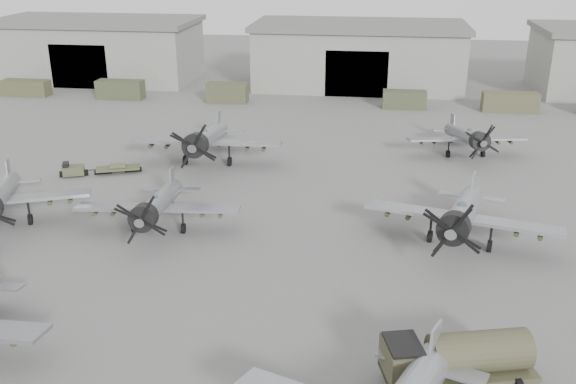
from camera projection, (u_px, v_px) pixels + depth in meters
name	position (u px, v px, depth m)	size (l,w,h in m)	color
ground	(315.00, 337.00, 33.52)	(220.00, 220.00, 0.00)	slate
hangar_left	(98.00, 49.00, 93.78)	(29.00, 14.80, 8.70)	gray
hangar_center	(359.00, 55.00, 88.98)	(29.00, 14.80, 8.70)	gray
support_truck_0	(26.00, 88.00, 84.66)	(6.23, 2.20, 2.06)	#45472E
support_truck_1	(120.00, 90.00, 82.95)	(6.01, 2.20, 2.40)	#3E432C
support_truck_2	(227.00, 93.00, 81.15)	(5.10, 2.20, 2.43)	#43462E
support_truck_4	(404.00, 99.00, 78.41)	(5.26, 2.20, 2.12)	#3E452D
support_truck_5	(510.00, 102.00, 76.80)	(6.53, 2.20, 2.31)	#4B4B31
aircraft_mid_1	(157.00, 205.00, 44.59)	(11.67, 10.50, 4.64)	gray
aircraft_mid_2	(462.00, 215.00, 42.42)	(13.15, 11.84, 5.23)	#9FA2A8
aircraft_far_0	(206.00, 139.00, 57.95)	(13.70, 12.32, 5.48)	gray
aircraft_far_1	(468.00, 137.00, 60.30)	(11.28, 10.15, 4.48)	gray
fuel_tanker	(457.00, 357.00, 29.37)	(7.38, 4.47, 2.71)	#43422C
tug_trailer	(91.00, 170.00, 56.33)	(6.56, 3.46, 1.32)	#464A30
ground_crew	(3.00, 188.00, 51.37)	(0.58, 0.38, 1.60)	#42402B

